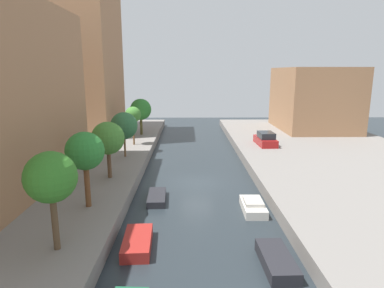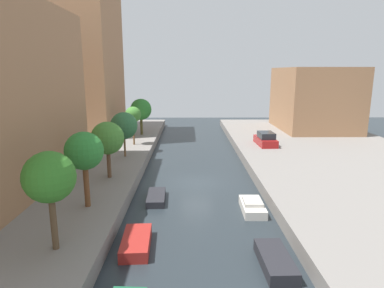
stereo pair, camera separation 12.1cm
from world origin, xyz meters
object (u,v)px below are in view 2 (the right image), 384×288
(street_tree_3, at_px, (124,126))
(moored_boat_right_2, at_px, (252,206))
(low_block_right, at_px, (314,99))
(moored_boat_left_2, at_px, (156,197))
(parked_car, at_px, (266,140))
(apartment_tower_far, at_px, (79,56))
(street_tree_1, at_px, (84,152))
(moored_boat_left_1, at_px, (136,242))
(moored_boat_right_1, at_px, (275,261))
(street_tree_5, at_px, (141,110))
(street_tree_2, at_px, (108,138))
(street_tree_4, at_px, (133,115))
(street_tree_0, at_px, (49,178))

(street_tree_3, relative_size, moored_boat_right_2, 1.42)
(low_block_right, xyz_separation_m, moored_boat_left_2, (-21.14, -25.85, -5.30))
(parked_car, distance_m, moored_boat_left_2, 18.75)
(apartment_tower_far, xyz_separation_m, parked_car, (24.40, -9.41, -9.99))
(street_tree_3, bearing_deg, street_tree_1, -90.00)
(low_block_right, xyz_separation_m, moored_boat_left_1, (-21.57, -32.68, -5.23))
(street_tree_3, distance_m, moored_boat_left_2, 10.99)
(street_tree_3, height_order, moored_boat_left_1, street_tree_3)
(parked_car, bearing_deg, street_tree_3, -161.29)
(apartment_tower_far, xyz_separation_m, low_block_right, (34.00, 1.73, -6.10))
(moored_boat_left_1, height_order, moored_boat_right_1, moored_boat_left_1)
(moored_boat_right_1, bearing_deg, moored_boat_right_2, 88.88)
(street_tree_5, bearing_deg, low_block_right, 9.65)
(low_block_right, xyz_separation_m, street_tree_2, (-25.21, -23.24, -1.29))
(apartment_tower_far, height_order, moored_boat_right_1, apartment_tower_far)
(street_tree_2, distance_m, parked_car, 19.92)
(street_tree_3, bearing_deg, moored_boat_right_2, -46.17)
(low_block_right, relative_size, street_tree_4, 2.87)
(parked_car, distance_m, moored_boat_right_2, 17.38)
(street_tree_0, xyz_separation_m, moored_boat_left_2, (4.07, 8.60, -4.39))
(low_block_right, distance_m, street_tree_1, 38.59)
(street_tree_2, distance_m, moored_boat_right_1, 16.14)
(low_block_right, height_order, moored_boat_left_2, low_block_right)
(low_block_right, bearing_deg, moored_boat_left_1, -123.43)
(parked_car, xyz_separation_m, moored_boat_left_1, (-11.98, -21.54, -1.33))
(street_tree_4, relative_size, moored_boat_left_1, 1.34)
(street_tree_1, bearing_deg, street_tree_4, 90.00)
(parked_car, height_order, moored_boat_left_2, parked_car)
(parked_car, bearing_deg, apartment_tower_far, 158.91)
(street_tree_1, distance_m, moored_boat_left_1, 6.61)
(street_tree_3, distance_m, moored_boat_right_2, 16.26)
(street_tree_3, distance_m, street_tree_5, 12.14)
(street_tree_4, bearing_deg, moored_boat_right_2, -57.35)
(street_tree_1, height_order, street_tree_4, street_tree_1)
(moored_boat_left_1, bearing_deg, moored_boat_right_1, -14.58)
(street_tree_2, xyz_separation_m, parked_car, (15.61, 12.10, -2.61))
(low_block_right, distance_m, street_tree_4, 27.42)
(moored_boat_left_2, bearing_deg, moored_boat_left_1, -93.66)
(street_tree_0, relative_size, street_tree_5, 1.00)
(street_tree_1, relative_size, street_tree_5, 0.99)
(street_tree_0, height_order, street_tree_5, street_tree_5)
(parked_car, bearing_deg, street_tree_0, -123.81)
(street_tree_2, distance_m, street_tree_3, 6.81)
(street_tree_2, xyz_separation_m, moored_boat_left_1, (3.63, -9.44, -3.94))
(street_tree_3, xyz_separation_m, moored_boat_right_1, (10.81, -18.12, -3.86))
(street_tree_0, relative_size, street_tree_3, 1.08)
(moored_boat_left_1, bearing_deg, moored_boat_left_2, 86.34)
(street_tree_1, distance_m, street_tree_4, 18.46)
(street_tree_3, xyz_separation_m, moored_boat_left_1, (3.63, -16.25, -3.86))
(street_tree_4, height_order, moored_boat_right_2, street_tree_4)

